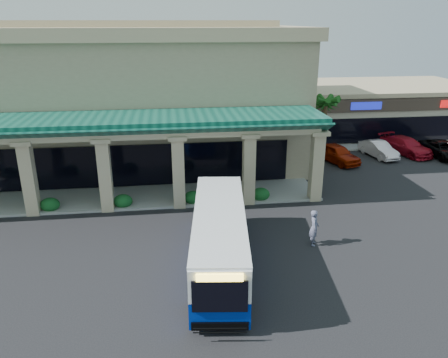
{
  "coord_description": "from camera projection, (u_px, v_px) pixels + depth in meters",
  "views": [
    {
      "loc": [
        -3.5,
        -20.88,
        11.34
      ],
      "look_at": [
        -0.26,
        4.0,
        2.2
      ],
      "focal_mm": 35.0,
      "sensor_mm": 36.0,
      "label": 1
    }
  ],
  "objects": [
    {
      "name": "arcade",
      "position": [
        100.0,
        160.0,
        28.15
      ],
      "size": [
        30.0,
        6.2,
        5.7
      ],
      "primitive_type": null,
      "color": "#0B4438",
      "rests_on": "ground"
    },
    {
      "name": "pedestrian",
      "position": [
        314.0,
        228.0,
        23.14
      ],
      "size": [
        0.65,
        0.82,
        1.98
      ],
      "primitive_type": "imported",
      "rotation": [
        0.0,
        0.0,
        1.3
      ],
      "color": "#53576E",
      "rests_on": "ground"
    },
    {
      "name": "transit_bus",
      "position": [
        219.0,
        240.0,
        20.82
      ],
      "size": [
        3.65,
        10.7,
        2.93
      ],
      "primitive_type": null,
      "rotation": [
        0.0,
        0.0,
        -0.12
      ],
      "color": "#00239D",
      "rests_on": "ground"
    },
    {
      "name": "car_silver",
      "position": [
        337.0,
        153.0,
        36.79
      ],
      "size": [
        3.23,
        4.87,
        1.54
      ],
      "primitive_type": "imported",
      "rotation": [
        0.0,
        0.0,
        0.34
      ],
      "color": "#941B03",
      "rests_on": "ground"
    },
    {
      "name": "main_building",
      "position": [
        112.0,
        94.0,
        35.75
      ],
      "size": [
        30.8,
        14.8,
        11.35
      ],
      "primitive_type": null,
      "color": "tan",
      "rests_on": "ground"
    },
    {
      "name": "car_red",
      "position": [
        406.0,
        146.0,
        39.08
      ],
      "size": [
        3.66,
        5.61,
        1.51
      ],
      "primitive_type": "imported",
      "rotation": [
        0.0,
        0.0,
        0.32
      ],
      "color": "maroon",
      "rests_on": "ground"
    },
    {
      "name": "broadleaf_tree",
      "position": [
        284.0,
        120.0,
        41.55
      ],
      "size": [
        2.6,
        2.6,
        4.81
      ],
      "primitive_type": null,
      "color": "#104719",
      "rests_on": "ground"
    },
    {
      "name": "palm_1",
      "position": [
        323.0,
        126.0,
        36.97
      ],
      "size": [
        2.4,
        2.4,
        5.8
      ],
      "primitive_type": null,
      "color": "#144512",
      "rests_on": "ground"
    },
    {
      "name": "ground",
      "position": [
        238.0,
        242.0,
        23.76
      ],
      "size": [
        110.0,
        110.0,
        0.0
      ],
      "primitive_type": "plane",
      "color": "black"
    },
    {
      "name": "car_gray",
      "position": [
        443.0,
        149.0,
        38.26
      ],
      "size": [
        2.45,
        5.07,
        1.39
      ],
      "primitive_type": "imported",
      "rotation": [
        0.0,
        0.0,
        0.03
      ],
      "color": "black",
      "rests_on": "ground"
    },
    {
      "name": "strip_mall",
      "position": [
        366.0,
        107.0,
        47.47
      ],
      "size": [
        22.5,
        12.5,
        4.9
      ],
      "primitive_type": null,
      "color": "beige",
      "rests_on": "ground"
    },
    {
      "name": "car_white",
      "position": [
        379.0,
        149.0,
        38.31
      ],
      "size": [
        2.17,
        4.37,
        1.38
      ],
      "primitive_type": "imported",
      "rotation": [
        0.0,
        0.0,
        0.18
      ],
      "color": "silver",
      "rests_on": "ground"
    },
    {
      "name": "palm_0",
      "position": [
        324.0,
        130.0,
        33.91
      ],
      "size": [
        2.4,
        2.4,
        6.6
      ],
      "primitive_type": null,
      "color": "#144512",
      "rests_on": "ground"
    }
  ]
}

